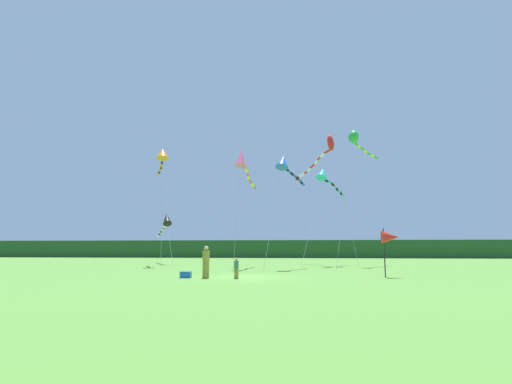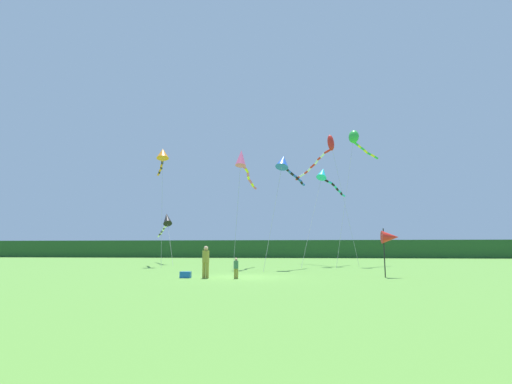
{
  "view_description": "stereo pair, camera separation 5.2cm",
  "coord_description": "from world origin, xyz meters",
  "px_view_note": "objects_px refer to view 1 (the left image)",
  "views": [
    {
      "loc": [
        2.97,
        -21.68,
        1.55
      ],
      "look_at": [
        0.0,
        6.0,
        5.55
      ],
      "focal_mm": 27.6,
      "sensor_mm": 36.0,
      "label": 1
    },
    {
      "loc": [
        3.02,
        -21.67,
        1.55
      ],
      "look_at": [
        0.0,
        6.0,
        5.55
      ],
      "focal_mm": 27.6,
      "sensor_mm": 36.0,
      "label": 2
    }
  ],
  "objects_px": {
    "kite_green": "(355,139)",
    "kite_cyan": "(324,176)",
    "person_adult": "(206,260)",
    "cooler_box": "(186,275)",
    "kite_red": "(325,151)",
    "kite_black": "(166,221)",
    "kite_blue": "(284,164)",
    "person_child": "(236,267)",
    "banner_flag_pole": "(390,237)",
    "kite_orange": "(162,155)",
    "kite_rainbow": "(242,161)"
  },
  "relations": [
    {
      "from": "kite_green",
      "to": "kite_cyan",
      "type": "bearing_deg",
      "value": -174.22
    },
    {
      "from": "person_adult",
      "to": "cooler_box",
      "type": "xyz_separation_m",
      "value": [
        -1.1,
        0.1,
        -0.77
      ]
    },
    {
      "from": "cooler_box",
      "to": "kite_green",
      "type": "xyz_separation_m",
      "value": [
        11.28,
        15.13,
        11.31
      ]
    },
    {
      "from": "kite_red",
      "to": "kite_cyan",
      "type": "height_order",
      "value": "kite_red"
    },
    {
      "from": "kite_cyan",
      "to": "kite_black",
      "type": "bearing_deg",
      "value": 169.02
    },
    {
      "from": "cooler_box",
      "to": "kite_black",
      "type": "relative_size",
      "value": 0.07
    },
    {
      "from": "kite_red",
      "to": "kite_black",
      "type": "bearing_deg",
      "value": 177.2
    },
    {
      "from": "cooler_box",
      "to": "kite_blue",
      "type": "bearing_deg",
      "value": 61.77
    },
    {
      "from": "kite_black",
      "to": "kite_cyan",
      "type": "distance_m",
      "value": 16.45
    },
    {
      "from": "cooler_box",
      "to": "kite_red",
      "type": "height_order",
      "value": "kite_red"
    },
    {
      "from": "person_child",
      "to": "banner_flag_pole",
      "type": "relative_size",
      "value": 0.4
    },
    {
      "from": "banner_flag_pole",
      "to": "kite_cyan",
      "type": "height_order",
      "value": "kite_cyan"
    },
    {
      "from": "person_adult",
      "to": "kite_orange",
      "type": "bearing_deg",
      "value": 119.14
    },
    {
      "from": "person_adult",
      "to": "kite_blue",
      "type": "distance_m",
      "value": 12.32
    },
    {
      "from": "person_adult",
      "to": "kite_red",
      "type": "relative_size",
      "value": 0.14
    },
    {
      "from": "banner_flag_pole",
      "to": "kite_rainbow",
      "type": "bearing_deg",
      "value": 139.45
    },
    {
      "from": "kite_green",
      "to": "kite_black",
      "type": "xyz_separation_m",
      "value": [
        -18.62,
        2.75,
        -7.18
      ]
    },
    {
      "from": "person_child",
      "to": "kite_orange",
      "type": "relative_size",
      "value": 0.1
    },
    {
      "from": "kite_cyan",
      "to": "banner_flag_pole",
      "type": "bearing_deg",
      "value": -79.09
    },
    {
      "from": "kite_blue",
      "to": "banner_flag_pole",
      "type": "bearing_deg",
      "value": -51.82
    },
    {
      "from": "kite_rainbow",
      "to": "kite_red",
      "type": "distance_m",
      "value": 10.61
    },
    {
      "from": "cooler_box",
      "to": "kite_rainbow",
      "type": "bearing_deg",
      "value": 80.37
    },
    {
      "from": "kite_red",
      "to": "kite_cyan",
      "type": "bearing_deg",
      "value": -95.83
    },
    {
      "from": "kite_orange",
      "to": "person_child",
      "type": "bearing_deg",
      "value": -55.86
    },
    {
      "from": "kite_black",
      "to": "cooler_box",
      "type": "bearing_deg",
      "value": -67.67
    },
    {
      "from": "kite_orange",
      "to": "kite_red",
      "type": "bearing_deg",
      "value": 15.66
    },
    {
      "from": "kite_green",
      "to": "kite_orange",
      "type": "xyz_separation_m",
      "value": [
        -17.46,
        -2.17,
        -1.6
      ]
    },
    {
      "from": "banner_flag_pole",
      "to": "kite_orange",
      "type": "relative_size",
      "value": 0.25
    },
    {
      "from": "kite_red",
      "to": "person_adult",
      "type": "bearing_deg",
      "value": -113.57
    },
    {
      "from": "banner_flag_pole",
      "to": "kite_black",
      "type": "relative_size",
      "value": 0.31
    },
    {
      "from": "kite_red",
      "to": "kite_orange",
      "type": "distance_m",
      "value": 15.39
    },
    {
      "from": "cooler_box",
      "to": "kite_cyan",
      "type": "relative_size",
      "value": 0.06
    },
    {
      "from": "person_child",
      "to": "kite_blue",
      "type": "xyz_separation_m",
      "value": [
        2.21,
        9.38,
        7.45
      ]
    },
    {
      "from": "cooler_box",
      "to": "kite_black",
      "type": "xyz_separation_m",
      "value": [
        -7.35,
        17.89,
        4.12
      ]
    },
    {
      "from": "cooler_box",
      "to": "kite_orange",
      "type": "xyz_separation_m",
      "value": [
        -6.18,
        12.96,
        9.71
      ]
    },
    {
      "from": "kite_black",
      "to": "kite_orange",
      "type": "bearing_deg",
      "value": -76.71
    },
    {
      "from": "kite_cyan",
      "to": "person_adult",
      "type": "bearing_deg",
      "value": -115.96
    },
    {
      "from": "cooler_box",
      "to": "kite_orange",
      "type": "relative_size",
      "value": 0.05
    },
    {
      "from": "kite_blue",
      "to": "kite_orange",
      "type": "bearing_deg",
      "value": 161.33
    },
    {
      "from": "person_child",
      "to": "cooler_box",
      "type": "distance_m",
      "value": 2.77
    },
    {
      "from": "cooler_box",
      "to": "kite_blue",
      "type": "relative_size",
      "value": 0.06
    },
    {
      "from": "kite_blue",
      "to": "kite_red",
      "type": "bearing_deg",
      "value": 65.13
    },
    {
      "from": "person_adult",
      "to": "kite_rainbow",
      "type": "relative_size",
      "value": 0.18
    },
    {
      "from": "kite_blue",
      "to": "kite_green",
      "type": "height_order",
      "value": "kite_green"
    },
    {
      "from": "person_child",
      "to": "kite_red",
      "type": "distance_m",
      "value": 21.0
    },
    {
      "from": "person_child",
      "to": "kite_cyan",
      "type": "bearing_deg",
      "value": 69.41
    },
    {
      "from": "person_adult",
      "to": "kite_red",
      "type": "height_order",
      "value": "kite_red"
    },
    {
      "from": "kite_blue",
      "to": "kite_green",
      "type": "relative_size",
      "value": 0.72
    },
    {
      "from": "kite_blue",
      "to": "kite_cyan",
      "type": "xyz_separation_m",
      "value": [
        3.43,
        5.64,
        0.02
      ]
    },
    {
      "from": "cooler_box",
      "to": "kite_blue",
      "type": "xyz_separation_m",
      "value": [
        4.94,
        9.2,
        7.88
      ]
    }
  ]
}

